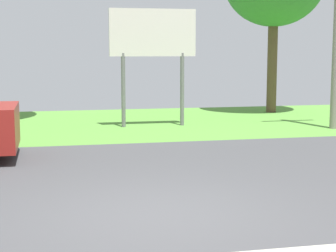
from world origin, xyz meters
TOP-DOWN VIEW (x-y plane):
  - ground_plane at (0.00, 2.95)m, footprint 40.00×22.00m
  - roadside_billboard at (1.63, 9.00)m, footprint 2.60×0.12m

SIDE VIEW (x-z plane):
  - ground_plane at x=0.00m, z-range -0.15..0.05m
  - roadside_billboard at x=1.63m, z-range 0.80..4.30m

